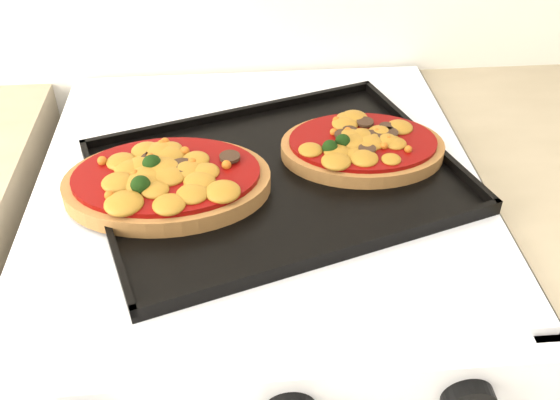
{
  "coord_description": "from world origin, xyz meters",
  "views": [
    {
      "loc": [
        0.01,
        1.02,
        1.4
      ],
      "look_at": [
        0.06,
        1.63,
        0.92
      ],
      "focal_mm": 40.0,
      "sensor_mm": 36.0,
      "label": 1
    }
  ],
  "objects_px": {
    "baking_tray": "(277,175)",
    "pizza_right": "(363,145)",
    "pizza_left": "(167,179)",
    "stove": "(264,377)"
  },
  "relations": [
    {
      "from": "stove",
      "to": "pizza_right",
      "type": "relative_size",
      "value": 4.11
    },
    {
      "from": "baking_tray",
      "to": "stove",
      "type": "bearing_deg",
      "value": 116.42
    },
    {
      "from": "stove",
      "to": "pizza_right",
      "type": "bearing_deg",
      "value": 6.8
    },
    {
      "from": "baking_tray",
      "to": "pizza_right",
      "type": "bearing_deg",
      "value": 0.56
    },
    {
      "from": "stove",
      "to": "pizza_left",
      "type": "distance_m",
      "value": 0.5
    },
    {
      "from": "baking_tray",
      "to": "pizza_right",
      "type": "distance_m",
      "value": 0.13
    },
    {
      "from": "pizza_left",
      "to": "pizza_right",
      "type": "xyz_separation_m",
      "value": [
        0.26,
        0.06,
        -0.0
      ]
    },
    {
      "from": "pizza_right",
      "to": "pizza_left",
      "type": "bearing_deg",
      "value": -166.8
    },
    {
      "from": "stove",
      "to": "baking_tray",
      "type": "distance_m",
      "value": 0.47
    },
    {
      "from": "baking_tray",
      "to": "pizza_right",
      "type": "height_order",
      "value": "pizza_right"
    }
  ]
}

